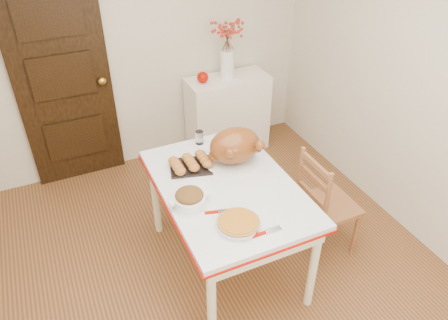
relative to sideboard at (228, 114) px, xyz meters
name	(u,v)px	position (x,y,z in m)	size (l,w,h in m)	color
floor	(223,290)	(-0.87, -1.78, -0.43)	(3.50, 4.00, 0.00)	#562F1A
wall_back	(135,46)	(-0.87, 0.22, 0.82)	(3.50, 0.00, 2.50)	beige
wall_right	(440,98)	(0.88, -1.78, 0.82)	(0.00, 4.00, 2.50)	beige
door_back	(63,82)	(-1.57, 0.19, 0.60)	(0.85, 0.06, 2.06)	black
sideboard	(228,114)	(0.00, 0.00, 0.00)	(0.85, 0.38, 0.85)	white
kitchen_table	(227,226)	(-0.73, -1.55, -0.02)	(0.92, 1.35, 0.81)	silver
chair_oak	(329,203)	(0.08, -1.70, 0.04)	(0.41, 0.41, 0.93)	#A55C2B
berry_vase	(227,49)	(-0.01, 0.00, 0.73)	(0.32, 0.32, 0.61)	white
apple	(203,77)	(-0.28, 0.00, 0.48)	(0.12, 0.12, 0.12)	#A90A00
turkey_platter	(235,147)	(-0.57, -1.33, 0.52)	(0.45, 0.36, 0.28)	brown
pumpkin_pie	(238,223)	(-0.84, -1.96, 0.41)	(0.28, 0.28, 0.06)	#B26316
stuffing_dish	(190,198)	(-1.05, -1.64, 0.44)	(0.28, 0.22, 0.11)	brown
rolls_tray	(191,163)	(-0.89, -1.25, 0.42)	(0.30, 0.24, 0.08)	#CA7132
pie_server	(266,232)	(-0.71, -2.08, 0.39)	(0.21, 0.06, 0.01)	silver
carving_knife	(223,211)	(-0.87, -1.80, 0.39)	(0.25, 0.06, 0.01)	silver
drinking_glass	(199,137)	(-0.70, -0.97, 0.44)	(0.06, 0.06, 0.11)	white
shaker_pair	(235,134)	(-0.41, -1.01, 0.42)	(0.09, 0.03, 0.09)	white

